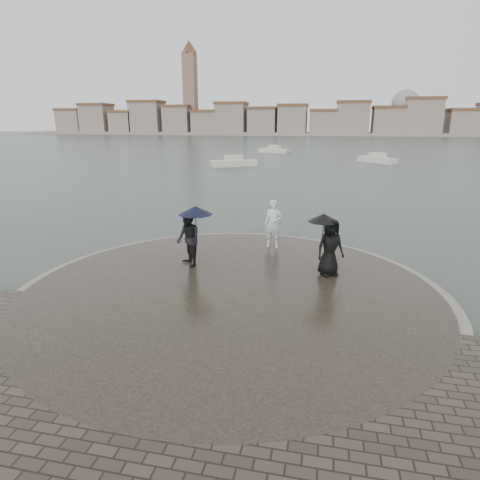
# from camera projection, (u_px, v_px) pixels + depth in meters

# --- Properties ---
(ground) EXTENTS (400.00, 400.00, 0.00)m
(ground) POSITION_uv_depth(u_px,v_px,m) (193.00, 367.00, 8.53)
(ground) COLOR #2B3835
(ground) RESTS_ON ground
(kerb_ring) EXTENTS (12.50, 12.50, 0.32)m
(kerb_ring) POSITION_uv_depth(u_px,v_px,m) (231.00, 294.00, 11.77)
(kerb_ring) COLOR gray
(kerb_ring) RESTS_ON ground
(quay_tip) EXTENTS (11.90, 11.90, 0.36)m
(quay_tip) POSITION_uv_depth(u_px,v_px,m) (231.00, 294.00, 11.77)
(quay_tip) COLOR #2D261E
(quay_tip) RESTS_ON ground
(statue) EXTENTS (0.68, 0.45, 1.84)m
(statue) POSITION_uv_depth(u_px,v_px,m) (273.00, 224.00, 15.35)
(statue) COLOR silver
(statue) RESTS_ON quay_tip
(visitor_left) EXTENTS (1.38, 1.24, 2.04)m
(visitor_left) POSITION_uv_depth(u_px,v_px,m) (190.00, 232.00, 13.23)
(visitor_left) COLOR black
(visitor_left) RESTS_ON quay_tip
(visitor_right) EXTENTS (1.27, 1.06, 1.95)m
(visitor_right) POSITION_uv_depth(u_px,v_px,m) (329.00, 241.00, 12.48)
(visitor_right) COLOR black
(visitor_right) RESTS_ON quay_tip
(far_skyline) EXTENTS (260.00, 20.00, 37.00)m
(far_skyline) POSITION_uv_depth(u_px,v_px,m) (307.00, 121.00, 158.96)
(far_skyline) COLOR gray
(far_skyline) RESTS_ON ground
(boats) EXTENTS (22.29, 26.74, 1.50)m
(boats) POSITION_uv_depth(u_px,v_px,m) (295.00, 157.00, 56.01)
(boats) COLOR beige
(boats) RESTS_ON ground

